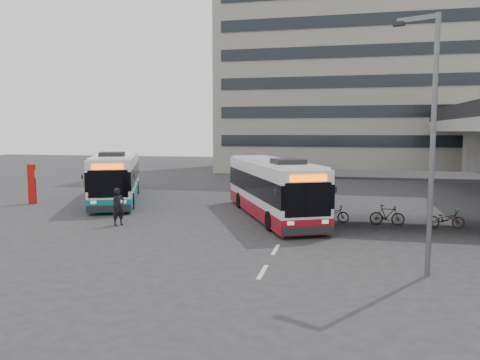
% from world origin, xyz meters
% --- Properties ---
extents(ground, '(120.00, 120.00, 0.00)m').
position_xyz_m(ground, '(0.00, 0.00, 0.00)').
color(ground, '#28282B').
rests_on(ground, ground).
extents(bike_shelter, '(10.00, 4.00, 2.54)m').
position_xyz_m(bike_shelter, '(8.45, 3.00, 1.64)').
color(bike_shelter, '#595B60').
rests_on(bike_shelter, ground).
extents(office_block, '(30.00, 15.00, 25.00)m').
position_xyz_m(office_block, '(6.00, 36.00, 12.50)').
color(office_block, gray).
rests_on(office_block, ground).
extents(road_markings, '(0.15, 7.60, 0.01)m').
position_xyz_m(road_markings, '(2.50, -3.00, 0.01)').
color(road_markings, beige).
rests_on(road_markings, ground).
extents(bus_main, '(6.86, 11.11, 3.29)m').
position_xyz_m(bus_main, '(1.26, 4.07, 1.53)').
color(bus_main, white).
rests_on(bus_main, ground).
extents(bus_teal, '(6.63, 11.43, 3.36)m').
position_xyz_m(bus_teal, '(-9.69, 7.60, 1.56)').
color(bus_teal, white).
rests_on(bus_teal, ground).
extents(pedestrian, '(0.73, 0.80, 1.84)m').
position_xyz_m(pedestrian, '(-5.71, 0.01, 0.92)').
color(pedestrian, black).
rests_on(pedestrian, ground).
extents(lamp_post, '(1.36, 0.71, 8.18)m').
position_xyz_m(lamp_post, '(7.62, -5.20, 4.67)').
color(lamp_post, '#595B60').
rests_on(lamp_post, ground).
extents(sign_totem_mid, '(0.54, 0.16, 2.52)m').
position_xyz_m(sign_totem_mid, '(-14.31, 5.14, 1.30)').
color(sign_totem_mid, '#AF100A').
rests_on(sign_totem_mid, ground).
extents(sign_totem_north, '(0.58, 0.18, 2.68)m').
position_xyz_m(sign_totem_north, '(-11.43, 8.80, 1.38)').
color(sign_totem_north, '#AF100A').
rests_on(sign_totem_north, ground).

